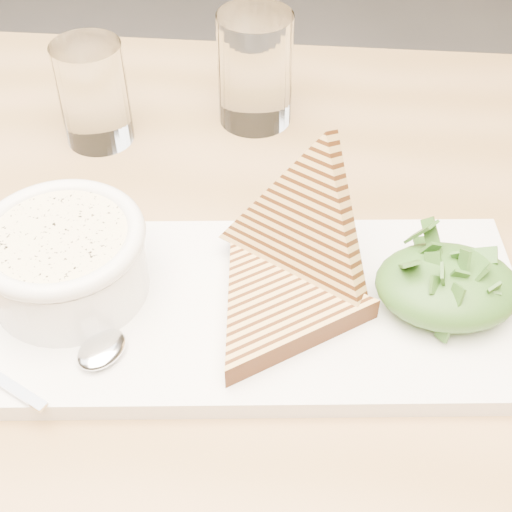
{
  "coord_description": "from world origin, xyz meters",
  "views": [
    {
      "loc": [
        0.04,
        -0.31,
        1.18
      ],
      "look_at": [
        0.02,
        0.1,
        0.77
      ],
      "focal_mm": 50.0,
      "sensor_mm": 36.0,
      "label": 1
    }
  ],
  "objects_px": {
    "glass_far": "(255,69)",
    "platter": "(255,309)",
    "glass_near": "(93,94)",
    "table_top": "(209,314)",
    "soup_bowl": "(67,266)"
  },
  "relations": [
    {
      "from": "soup_bowl",
      "to": "glass_far",
      "type": "relative_size",
      "value": 1.05
    },
    {
      "from": "table_top",
      "to": "platter",
      "type": "xyz_separation_m",
      "value": [
        0.04,
        -0.02,
        0.03
      ]
    },
    {
      "from": "platter",
      "to": "glass_far",
      "type": "relative_size",
      "value": 3.61
    },
    {
      "from": "table_top",
      "to": "glass_near",
      "type": "bearing_deg",
      "value": 121.25
    },
    {
      "from": "glass_far",
      "to": "glass_near",
      "type": "bearing_deg",
      "value": -164.4
    },
    {
      "from": "platter",
      "to": "soup_bowl",
      "type": "relative_size",
      "value": 3.44
    },
    {
      "from": "glass_near",
      "to": "soup_bowl",
      "type": "bearing_deg",
      "value": -83.46
    },
    {
      "from": "platter",
      "to": "glass_far",
      "type": "distance_m",
      "value": 0.3
    },
    {
      "from": "glass_near",
      "to": "table_top",
      "type": "bearing_deg",
      "value": -58.75
    },
    {
      "from": "platter",
      "to": "glass_near",
      "type": "height_order",
      "value": "glass_near"
    },
    {
      "from": "table_top",
      "to": "platter",
      "type": "relative_size",
      "value": 3.04
    },
    {
      "from": "platter",
      "to": "glass_far",
      "type": "height_order",
      "value": "glass_far"
    },
    {
      "from": "soup_bowl",
      "to": "glass_far",
      "type": "distance_m",
      "value": 0.31
    },
    {
      "from": "glass_far",
      "to": "platter",
      "type": "bearing_deg",
      "value": -87.14
    },
    {
      "from": "glass_near",
      "to": "glass_far",
      "type": "bearing_deg",
      "value": 15.6
    }
  ]
}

